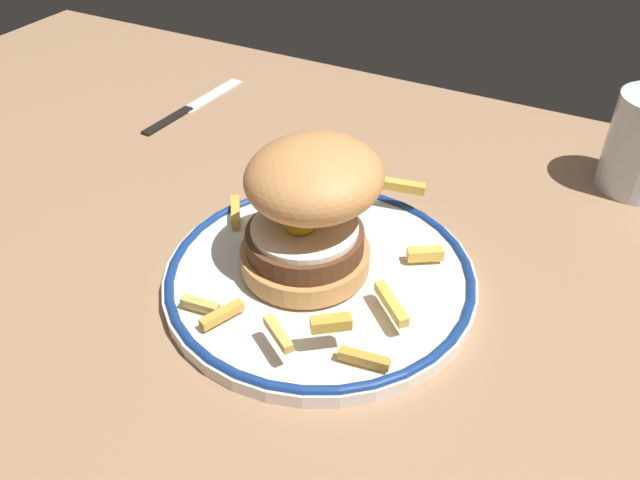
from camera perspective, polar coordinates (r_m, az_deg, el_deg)
The scene contains 5 objects.
ground_plane at distance 51.76cm, azimuth 1.11°, elevation -9.26°, with size 149.44×91.70×4.00cm, color #977151.
dinner_plate at distance 53.43cm, azimuth -0.00°, elevation -3.19°, with size 26.07×26.07×1.60cm.
burger at distance 50.16cm, azimuth -0.88°, elevation 3.12°, with size 15.35×15.27×11.21cm.
fries_pile at distance 50.87cm, azimuth 1.08°, elevation -2.82°, with size 21.40×23.15×2.90cm.
knife at distance 82.45cm, azimuth -11.83°, elevation 11.43°, with size 2.46×18.05×0.70cm.
Camera 1 is at (15.60, -31.57, 35.93)cm, focal length 35.78 mm.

